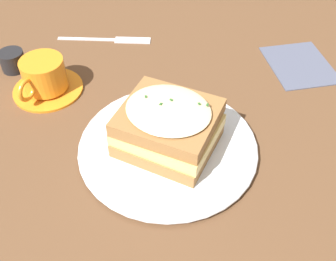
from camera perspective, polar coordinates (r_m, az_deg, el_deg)
ground_plane at (r=0.61m, az=-0.72°, el=-1.22°), size 2.40×2.40×0.00m
dinner_plate at (r=0.59m, az=0.00°, el=-2.31°), size 0.27×0.27×0.01m
sandwich at (r=0.56m, az=0.02°, el=0.52°), size 0.15×0.16×0.07m
teacup_with_saucer at (r=0.71m, az=-17.45°, el=7.23°), size 0.13×0.12×0.06m
fork at (r=0.83m, az=-7.65°, el=12.96°), size 0.04×0.19×0.00m
napkin at (r=0.79m, az=18.56°, el=9.09°), size 0.17×0.16×0.00m
condiment_pot at (r=0.79m, az=-21.62°, el=9.40°), size 0.05×0.05×0.04m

